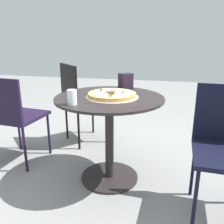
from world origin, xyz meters
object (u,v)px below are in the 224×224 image
object	(u,v)px
patio_chair_far	(13,113)
pizza_server	(112,91)
drinking_cup	(72,97)
pizza_on_tray	(112,95)
patio_chair_corner	(79,98)
patio_table	(109,122)
napkin_dispenser	(126,81)

from	to	relation	value
patio_chair_far	pizza_server	bearing A→B (deg)	173.38
drinking_cup	patio_chair_far	xyz separation A→B (m)	(0.73, -0.34, -0.27)
pizza_on_tray	patio_chair_corner	size ratio (longest dim) A/B	0.46
drinking_cup	pizza_server	bearing A→B (deg)	-133.94
pizza_server	pizza_on_tray	bearing A→B (deg)	-75.64
drinking_cup	patio_chair_far	world-z (taller)	patio_chair_far
patio_table	patio_chair_corner	world-z (taller)	patio_chair_corner
drinking_cup	napkin_dispenser	xyz separation A→B (m)	(-0.27, -0.59, 0.02)
drinking_cup	patio_chair_corner	bearing A→B (deg)	-71.85
patio_table	drinking_cup	xyz separation A→B (m)	(0.19, 0.28, 0.26)
pizza_on_tray	napkin_dispenser	distance (m)	0.33
drinking_cup	patio_chair_far	distance (m)	0.85
pizza_on_tray	patio_chair_far	size ratio (longest dim) A/B	0.49
patio_table	napkin_dispenser	bearing A→B (deg)	-103.61
pizza_server	napkin_dispenser	distance (m)	0.36
pizza_on_tray	drinking_cup	size ratio (longest dim) A/B	3.92
patio_table	patio_chair_corner	xyz separation A→B (m)	(0.50, -0.66, 0.01)
pizza_server	napkin_dispenser	bearing A→B (deg)	-96.82
pizza_on_tray	napkin_dispenser	world-z (taller)	napkin_dispenser
pizza_server	patio_chair_far	world-z (taller)	patio_chair_far
napkin_dispenser	pizza_server	bearing A→B (deg)	-140.64
drinking_cup	pizza_on_tray	bearing A→B (deg)	-128.31
drinking_cup	napkin_dispenser	world-z (taller)	napkin_dispenser
pizza_on_tray	patio_chair_far	world-z (taller)	patio_chair_far
pizza_server	drinking_cup	bearing A→B (deg)	46.06
napkin_dispenser	patio_chair_far	distance (m)	1.06
patio_table	pizza_on_tray	xyz separation A→B (m)	(-0.02, 0.01, 0.23)
patio_table	drinking_cup	distance (m)	0.43
patio_table	patio_chair_corner	size ratio (longest dim) A/B	0.95
pizza_server	patio_chair_corner	xyz separation A→B (m)	(0.53, -0.70, -0.26)
drinking_cup	patio_chair_far	bearing A→B (deg)	-25.30
patio_table	pizza_on_tray	bearing A→B (deg)	164.23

